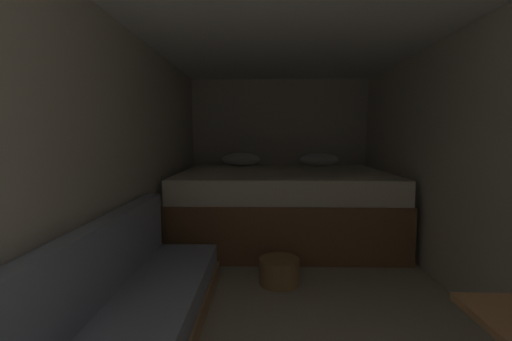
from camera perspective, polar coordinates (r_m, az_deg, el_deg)
name	(u,v)px	position (r m, az deg, el deg)	size (l,w,h in m)	color
ground_plane	(294,306)	(2.79, 6.41, -21.60)	(7.33, 7.33, 0.00)	#A39984
wall_back	(279,150)	(5.17, 3.89, 3.38)	(2.71, 0.05, 2.12)	beige
wall_left	(115,166)	(2.71, -22.57, 0.63)	(0.05, 5.33, 2.12)	beige
wall_right	(481,167)	(2.93, 33.55, 0.46)	(0.05, 5.33, 2.12)	beige
ceiling_slab	(298,11)	(2.62, 7.01, 24.96)	(2.71, 5.33, 0.05)	white
bed	(282,204)	(4.26, 4.43, -5.70)	(2.49, 1.85, 1.04)	brown
wicker_basket	(279,271)	(3.09, 3.93, -16.47)	(0.35, 0.35, 0.22)	olive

